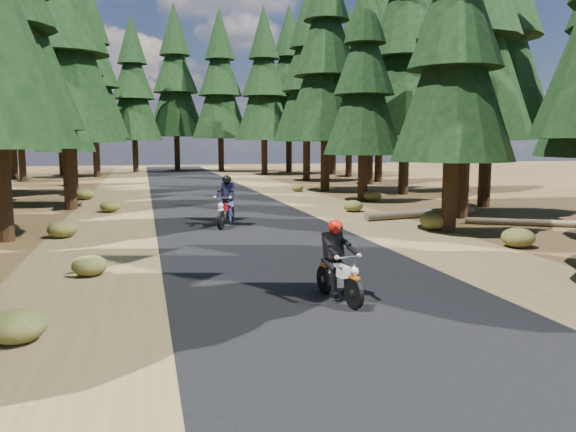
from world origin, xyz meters
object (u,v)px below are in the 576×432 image
object	(u,v)px
rider_follow	(226,210)
log_far	(535,223)
log_near	(422,213)
rider_lead	(339,274)

from	to	relation	value
rider_follow	log_far	bearing A→B (deg)	-170.68
log_near	rider_lead	bearing A→B (deg)	-134.80
log_near	log_far	xyz separation A→B (m)	(2.70, -2.96, -0.04)
log_near	rider_follow	bearing A→B (deg)	173.37
log_near	rider_lead	world-z (taller)	rider_lead
log_far	rider_follow	size ratio (longest dim) A/B	2.27
log_far	rider_follow	bearing A→B (deg)	-164.51
rider_lead	log_far	bearing A→B (deg)	-153.38
log_near	log_far	distance (m)	4.01
log_far	rider_lead	distance (m)	11.79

